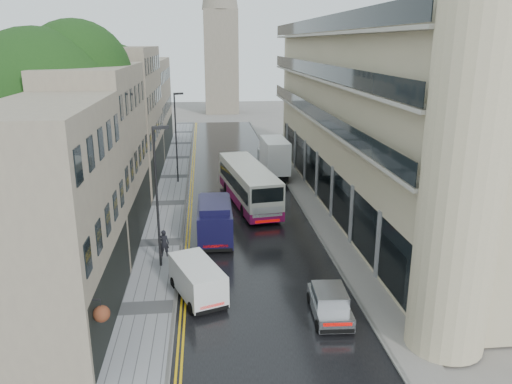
{
  "coord_description": "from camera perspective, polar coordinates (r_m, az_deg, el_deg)",
  "views": [
    {
      "loc": [
        -2.85,
        -11.1,
        12.46
      ],
      "look_at": [
        0.18,
        18.0,
        3.67
      ],
      "focal_mm": 35.0,
      "sensor_mm": 36.0,
      "label": 1
    }
  ],
  "objects": [
    {
      "name": "white_van",
      "position": [
        24.29,
        -7.41,
        -11.7
      ],
      "size": [
        3.07,
        4.48,
        1.86
      ],
      "primitive_type": null,
      "rotation": [
        0.0,
        0.0,
        0.35
      ],
      "color": "silver",
      "rests_on": "road"
    },
    {
      "name": "modern_block",
      "position": [
        39.74,
        13.59,
        8.36
      ],
      "size": [
        8.0,
        40.0,
        14.0
      ],
      "primitive_type": null,
      "color": "#C1B08F",
      "rests_on": "ground"
    },
    {
      "name": "lamp_post_near",
      "position": [
        28.19,
        -11.25,
        -0.79
      ],
      "size": [
        0.92,
        0.46,
        8.02
      ],
      "primitive_type": null,
      "rotation": [
        0.0,
        0.0,
        0.3
      ],
      "color": "black",
      "rests_on": "left_sidewalk"
    },
    {
      "name": "navy_van",
      "position": [
        30.99,
        -6.56,
        -4.27
      ],
      "size": [
        2.26,
        5.49,
        2.79
      ],
      "primitive_type": null,
      "rotation": [
        0.0,
        0.0,
        -0.01
      ],
      "color": "black",
      "rests_on": "road"
    },
    {
      "name": "left_sidewalk",
      "position": [
        40.65,
        -9.89,
        -1.3
      ],
      "size": [
        2.7,
        85.0,
        0.12
      ],
      "primitive_type": "cube",
      "color": "gray",
      "rests_on": "ground"
    },
    {
      "name": "right_sidewalk",
      "position": [
        41.37,
        5.84,
        -0.81
      ],
      "size": [
        1.8,
        85.0,
        0.12
      ],
      "primitive_type": "cube",
      "color": "slate",
      "rests_on": "ground"
    },
    {
      "name": "road",
      "position": [
        40.66,
        -1.64,
        -1.12
      ],
      "size": [
        9.0,
        85.0,
        0.02
      ],
      "primitive_type": "cube",
      "color": "black",
      "rests_on": "ground"
    },
    {
      "name": "tree_near",
      "position": [
        33.03,
        -22.96,
        5.79
      ],
      "size": [
        10.56,
        10.56,
        13.89
      ],
      "primitive_type": null,
      "color": "black",
      "rests_on": "ground"
    },
    {
      "name": "cream_bus",
      "position": [
        36.63,
        -1.49,
        -0.61
      ],
      "size": [
        4.23,
        11.49,
        3.06
      ],
      "primitive_type": null,
      "rotation": [
        0.0,
        0.0,
        0.15
      ],
      "color": "white",
      "rests_on": "road"
    },
    {
      "name": "old_shop_row",
      "position": [
        42.12,
        -15.01,
        7.33
      ],
      "size": [
        4.5,
        56.0,
        12.0
      ],
      "primitive_type": null,
      "color": "gray",
      "rests_on": "ground"
    },
    {
      "name": "pedestrian",
      "position": [
        30.44,
        -10.48,
        -5.77
      ],
      "size": [
        0.64,
        0.44,
        1.68
      ],
      "primitive_type": "imported",
      "rotation": [
        0.0,
        0.0,
        3.07
      ],
      "color": "black",
      "rests_on": "left_sidewalk"
    },
    {
      "name": "silver_hatchback",
      "position": [
        23.09,
        7.2,
        -14.03
      ],
      "size": [
        1.8,
        3.75,
        1.37
      ],
      "primitive_type": null,
      "rotation": [
        0.0,
        0.0,
        -0.06
      ],
      "color": "#A0A1A5",
      "rests_on": "road"
    },
    {
      "name": "white_lorry",
      "position": [
        46.23,
        1.14,
        3.51
      ],
      "size": [
        2.38,
        7.23,
        3.76
      ],
      "primitive_type": null,
      "rotation": [
        0.0,
        0.0,
        0.03
      ],
      "color": "white",
      "rests_on": "road"
    },
    {
      "name": "lamp_post_far",
      "position": [
        45.8,
        -9.12,
        6.05
      ],
      "size": [
        0.91,
        0.56,
        8.06
      ],
      "primitive_type": null,
      "rotation": [
        0.0,
        0.0,
        0.42
      ],
      "color": "black",
      "rests_on": "left_sidewalk"
    },
    {
      "name": "tree_far",
      "position": [
        45.51,
        -17.93,
        8.05
      ],
      "size": [
        9.24,
        9.24,
        12.46
      ],
      "primitive_type": null,
      "color": "black",
      "rests_on": "ground"
    }
  ]
}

